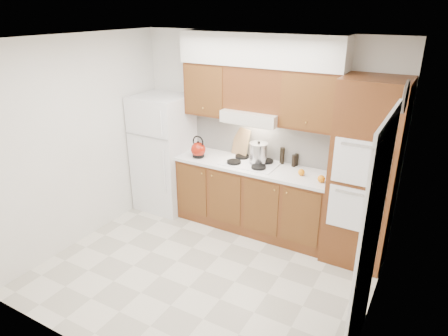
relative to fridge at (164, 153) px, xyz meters
name	(u,v)px	position (x,y,z in m)	size (l,w,h in m)	color
floor	(205,271)	(1.41, -1.14, -0.86)	(3.60, 3.60, 0.00)	beige
ceiling	(200,39)	(1.41, -1.14, 1.74)	(3.60, 3.60, 0.00)	white
wall_back	(262,132)	(1.41, 0.36, 0.44)	(3.60, 0.02, 2.60)	white
wall_left	(82,142)	(-0.40, -1.14, 0.44)	(0.02, 3.00, 2.60)	white
wall_right	(382,209)	(3.21, -1.14, 0.44)	(0.02, 3.00, 2.60)	white
fridge	(164,153)	(0.00, 0.00, 0.00)	(0.75, 0.72, 1.72)	white
base_cabinets	(252,197)	(1.43, 0.06, -0.41)	(2.11, 0.60, 0.90)	brown
countertop	(253,166)	(1.43, 0.05, 0.06)	(2.13, 0.62, 0.04)	white
backsplash	(263,138)	(1.43, 0.34, 0.36)	(2.11, 0.03, 0.56)	white
oven_cabinet	(364,175)	(2.85, 0.03, 0.24)	(0.70, 0.65, 2.20)	brown
upper_cab_left	(210,89)	(0.69, 0.19, 0.99)	(0.63, 0.33, 0.70)	brown
upper_cab_right	(313,100)	(2.12, 0.19, 0.99)	(0.73, 0.33, 0.70)	brown
range_hood	(254,116)	(1.38, 0.13, 0.71)	(0.75, 0.45, 0.15)	silver
upper_cab_over_hood	(256,88)	(1.38, 0.19, 1.06)	(0.75, 0.33, 0.55)	brown
soffit	(261,49)	(1.43, 0.18, 1.54)	(2.13, 0.36, 0.40)	silver
cooktop	(250,163)	(1.38, 0.07, 0.09)	(0.74, 0.50, 0.01)	white
doorway	(368,254)	(3.19, -1.49, 0.19)	(0.02, 0.90, 2.10)	black
wall_clock	(406,97)	(3.19, -0.59, 1.29)	(0.30, 0.30, 0.02)	#3F3833
kettle	(198,150)	(0.65, -0.07, 0.19)	(0.20, 0.20, 0.20)	maroon
cutting_board	(241,142)	(1.13, 0.28, 0.28)	(0.30, 0.02, 0.39)	tan
stock_pot	(258,153)	(1.47, 0.12, 0.23)	(0.23, 0.23, 0.24)	silver
condiment_a	(282,156)	(1.75, 0.27, 0.19)	(0.06, 0.06, 0.22)	black
condiment_b	(296,160)	(1.94, 0.31, 0.16)	(0.05, 0.05, 0.16)	black
condiment_c	(294,161)	(1.92, 0.26, 0.16)	(0.06, 0.06, 0.16)	black
orange_near	(321,179)	(2.39, -0.07, 0.12)	(0.09, 0.09, 0.09)	orange
orange_far	(301,172)	(2.11, 0.02, 0.12)	(0.08, 0.08, 0.08)	orange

